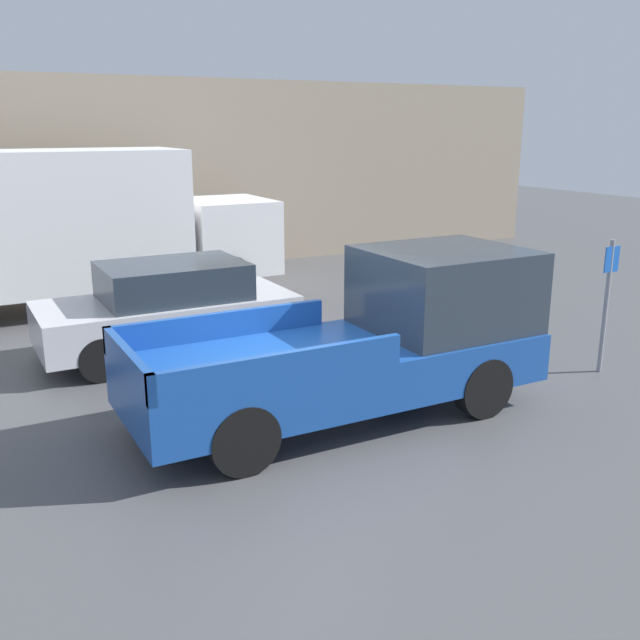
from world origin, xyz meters
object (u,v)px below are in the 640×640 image
at_px(parking_sign, 607,298).
at_px(pickup_truck, 374,339).
at_px(delivery_truck, 52,226).
at_px(car, 169,308).

bearing_deg(parking_sign, pickup_truck, 174.08).
distance_m(pickup_truck, delivery_truck, 8.46).
relative_size(car, parking_sign, 2.00).
height_order(delivery_truck, parking_sign, delivery_truck).
relative_size(delivery_truck, parking_sign, 4.14).
bearing_deg(delivery_truck, car, -73.62).
distance_m(car, delivery_truck, 4.41).
relative_size(pickup_truck, delivery_truck, 0.64).
height_order(car, parking_sign, parking_sign).
xyz_separation_m(pickup_truck, parking_sign, (4.04, -0.42, 0.20)).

